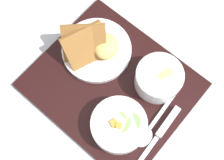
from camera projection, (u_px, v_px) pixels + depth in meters
ground_plane at (112, 86)px, 0.77m from camera, size 4.00×4.00×0.00m
serving_tray at (112, 85)px, 0.77m from camera, size 0.37×0.32×0.01m
bowl_salad at (119, 125)px, 0.70m from camera, size 0.13×0.13×0.06m
bowl_soup at (159, 78)px, 0.73m from camera, size 0.11×0.11×0.06m
plate_main at (95, 48)px, 0.77m from camera, size 0.17×0.17×0.09m
knife at (165, 127)px, 0.72m from camera, size 0.02×0.19×0.02m
spoon at (148, 130)px, 0.72m from camera, size 0.04×0.15×0.01m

